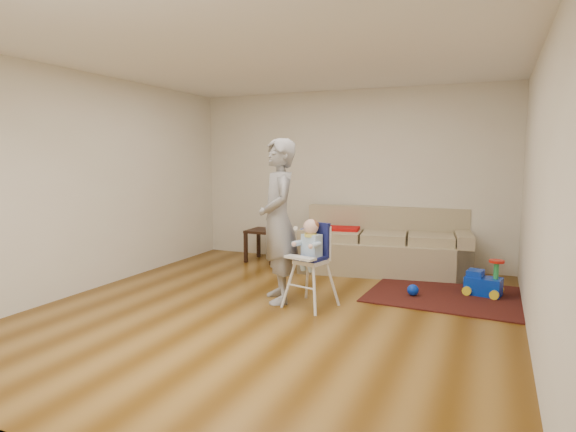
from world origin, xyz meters
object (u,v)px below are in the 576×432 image
at_px(side_table, 265,245).
at_px(high_chair, 311,265).
at_px(toy_ball, 413,290).
at_px(ride_on_toy, 484,277).
at_px(sofa, 384,241).
at_px(adult, 278,221).

height_order(side_table, high_chair, high_chair).
bearing_deg(toy_ball, high_chair, -139.74).
height_order(ride_on_toy, high_chair, high_chair).
xyz_separation_m(sofa, side_table, (-1.93, -0.03, -0.21)).
height_order(side_table, toy_ball, side_table).
distance_m(high_chair, adult, 0.63).
bearing_deg(sofa, ride_on_toy, -37.00).
bearing_deg(ride_on_toy, high_chair, -134.44).
xyz_separation_m(toy_ball, high_chair, (-0.99, -0.84, 0.40)).
bearing_deg(toy_ball, adult, -151.29).
height_order(side_table, ride_on_toy, side_table).
xyz_separation_m(sofa, ride_on_toy, (1.37, -0.77, -0.22)).
relative_size(sofa, side_table, 4.89).
bearing_deg(adult, toy_ball, 84.25).
distance_m(ride_on_toy, toy_ball, 0.87).
height_order(sofa, high_chair, high_chair).
bearing_deg(side_table, high_chair, -51.93).
bearing_deg(adult, sofa, 122.52).
relative_size(side_table, adult, 0.27).
relative_size(ride_on_toy, high_chair, 0.45).
bearing_deg(ride_on_toy, toy_ball, -142.92).
distance_m(ride_on_toy, high_chair, 2.16).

